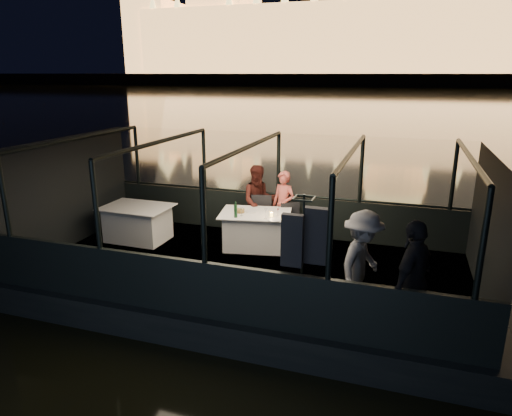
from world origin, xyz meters
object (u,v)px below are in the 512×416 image
(passenger_dark, at_px, (413,280))
(person_woman_coral, at_px, (283,206))
(dining_table_aft, at_px, (138,223))
(chair_port_right, at_px, (288,223))
(passenger_stripe, at_px, (362,262))
(chair_port_left, at_px, (259,220))
(person_man_maroon, at_px, (259,204))
(dining_table_central, at_px, (255,230))
(coat_stand, at_px, (302,266))
(wine_bottle, at_px, (236,210))

(passenger_dark, bearing_deg, person_woman_coral, -116.66)
(dining_table_aft, xyz_separation_m, passenger_dark, (5.68, -2.19, 0.47))
(chair_port_right, xyz_separation_m, passenger_stripe, (1.79, -2.60, 0.40))
(chair_port_left, bearing_deg, passenger_dark, -54.33)
(passenger_stripe, relative_size, passenger_dark, 0.96)
(chair_port_left, bearing_deg, person_man_maroon, 96.07)
(passenger_stripe, xyz_separation_m, passenger_dark, (0.71, -0.41, 0.00))
(dining_table_central, height_order, chair_port_right, chair_port_right)
(dining_table_central, distance_m, dining_table_aft, 2.62)
(chair_port_right, xyz_separation_m, passenger_dark, (2.50, -3.01, 0.40))
(coat_stand, relative_size, passenger_stripe, 1.19)
(coat_stand, bearing_deg, person_woman_coral, 109.03)
(dining_table_central, xyz_separation_m, chair_port_right, (0.58, 0.45, 0.06))
(coat_stand, xyz_separation_m, wine_bottle, (-1.86, 2.26, 0.02))
(dining_table_central, xyz_separation_m, dining_table_aft, (-2.60, -0.37, 0.00))
(coat_stand, xyz_separation_m, passenger_dark, (1.51, 0.12, -0.05))
(wine_bottle, bearing_deg, person_man_maroon, 83.86)
(chair_port_left, bearing_deg, person_woman_coral, 18.47)
(chair_port_left, distance_m, chair_port_right, 0.66)
(dining_table_aft, bearing_deg, chair_port_left, 18.03)
(dining_table_aft, xyz_separation_m, chair_port_right, (3.18, 0.82, 0.06))
(chair_port_right, xyz_separation_m, person_woman_coral, (-0.18, 0.27, 0.30))
(person_man_maroon, height_order, passenger_dark, passenger_dark)
(chair_port_left, height_order, person_man_maroon, person_man_maroon)
(dining_table_central, distance_m, coat_stand, 3.16)
(coat_stand, relative_size, wine_bottle, 6.08)
(person_woman_coral, relative_size, person_man_maroon, 0.94)
(dining_table_central, xyz_separation_m, coat_stand, (1.58, -2.68, 0.51))
(dining_table_central, bearing_deg, person_woman_coral, 60.47)
(dining_table_central, xyz_separation_m, person_man_maroon, (-0.16, 0.72, 0.36))
(person_woman_coral, xyz_separation_m, wine_bottle, (-0.69, -1.14, 0.17))
(chair_port_right, height_order, passenger_stripe, passenger_stripe)
(passenger_dark, relative_size, wine_bottle, 5.32)
(dining_table_aft, relative_size, person_woman_coral, 0.96)
(person_woman_coral, bearing_deg, wine_bottle, -100.39)
(dining_table_aft, distance_m, passenger_stripe, 5.30)
(chair_port_left, relative_size, passenger_dark, 0.56)
(dining_table_central, height_order, wine_bottle, wine_bottle)
(coat_stand, bearing_deg, passenger_stripe, 33.95)
(chair_port_right, xyz_separation_m, coat_stand, (1.00, -3.13, 0.45))
(dining_table_central, xyz_separation_m, wine_bottle, (-0.28, -0.42, 0.53))
(passenger_stripe, xyz_separation_m, wine_bottle, (-2.65, 1.73, 0.06))
(chair_port_left, height_order, wine_bottle, wine_bottle)
(person_man_maroon, bearing_deg, chair_port_left, -97.12)
(dining_table_aft, distance_m, person_woman_coral, 3.22)
(dining_table_central, xyz_separation_m, passenger_stripe, (2.37, -2.15, 0.47))
(passenger_stripe, bearing_deg, coat_stand, 140.02)
(passenger_stripe, bearing_deg, person_woman_coral, 50.48)
(dining_table_central, relative_size, wine_bottle, 4.49)
(chair_port_right, relative_size, person_man_maroon, 0.53)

